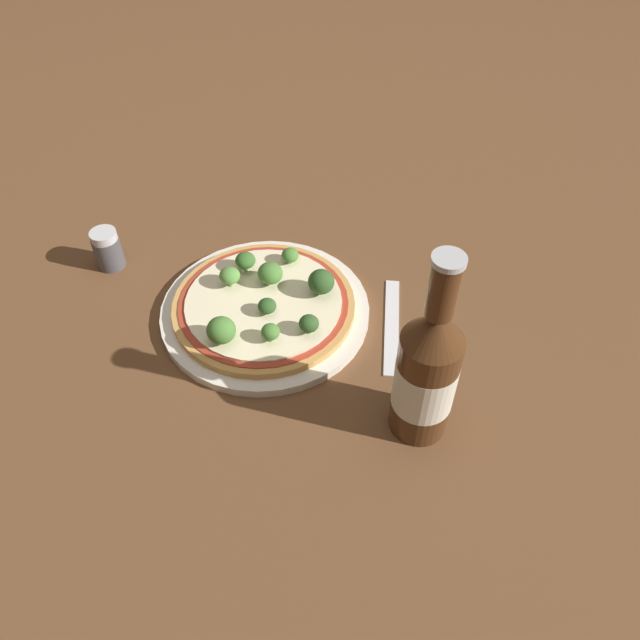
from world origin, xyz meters
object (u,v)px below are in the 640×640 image
pizza (264,304)px  pepper_shaker (108,249)px  beer_bottle (427,372)px  fork (392,323)px

pizza → pepper_shaker: 0.24m
beer_bottle → pepper_shaker: size_ratio=4.20×
pizza → pepper_shaker: (-0.24, 0.05, 0.01)m
pizza → pepper_shaker: size_ratio=4.04×
pepper_shaker → fork: bearing=-5.1°
pizza → fork: (0.17, 0.02, -0.02)m
beer_bottle → fork: 0.18m
fork → pepper_shaker: bearing=78.7°
pizza → beer_bottle: (0.21, -0.13, 0.07)m
pizza → beer_bottle: bearing=-31.3°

